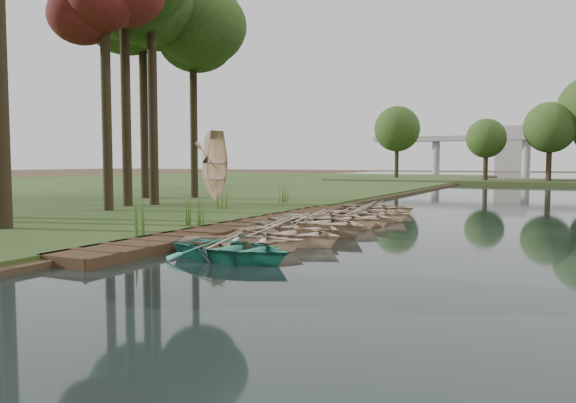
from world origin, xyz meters
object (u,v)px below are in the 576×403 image
at_px(rowboat_2, 289,231).
at_px(stored_rowboat, 216,196).
at_px(boardwalk, 246,227).
at_px(rowboat_0, 233,246).
at_px(rowboat_1, 242,239).

height_order(rowboat_2, stored_rowboat, stored_rowboat).
bearing_deg(stored_rowboat, boardwalk, -135.85).
distance_m(boardwalk, stored_rowboat, 9.13).
xyz_separation_m(rowboat_0, rowboat_2, (0.01, 3.01, 0.02)).
bearing_deg(rowboat_1, stored_rowboat, 13.34).
relative_size(boardwalk, rowboat_2, 4.63).
distance_m(boardwalk, rowboat_0, 6.11).
bearing_deg(stored_rowboat, rowboat_2, -133.02).
bearing_deg(rowboat_1, boardwalk, 6.35).
xyz_separation_m(rowboat_0, rowboat_1, (-0.43, 1.14, -0.00)).
xyz_separation_m(rowboat_1, stored_rowboat, (-8.29, 11.22, 0.30)).
bearing_deg(rowboat_0, rowboat_1, 30.04).
xyz_separation_m(boardwalk, rowboat_2, (2.85, -2.39, 0.26)).
relative_size(boardwalk, rowboat_1, 4.96).
xyz_separation_m(rowboat_2, stored_rowboat, (-8.74, 9.35, 0.27)).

